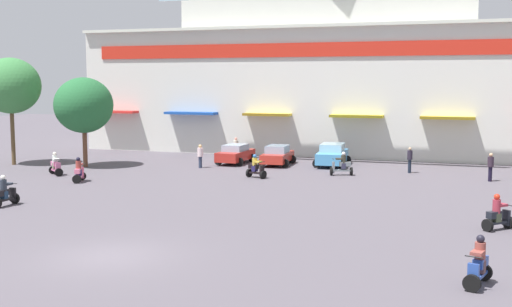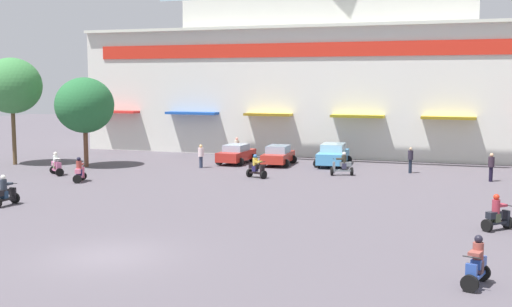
{
  "view_description": "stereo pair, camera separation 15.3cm",
  "coord_description": "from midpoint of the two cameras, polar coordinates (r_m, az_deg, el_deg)",
  "views": [
    {
      "loc": [
        11.84,
        -18.99,
        6.14
      ],
      "look_at": [
        0.85,
        13.39,
        2.19
      ],
      "focal_mm": 44.94,
      "sensor_mm": 36.0,
      "label": 1
    },
    {
      "loc": [
        11.98,
        -18.94,
        6.14
      ],
      "look_at": [
        0.85,
        13.39,
        2.19
      ],
      "focal_mm": 44.94,
      "sensor_mm": 36.0,
      "label": 2
    }
  ],
  "objects": [
    {
      "name": "pedestrian_1",
      "position": [
        50.21,
        -1.63,
        0.64
      ],
      "size": [
        0.5,
        0.5,
        1.65
      ],
      "color": "#1F334D",
      "rests_on": "ground"
    },
    {
      "name": "colonial_building",
      "position": [
        57.38,
        7.09,
        9.7
      ],
      "size": [
        41.11,
        19.35,
        22.03
      ],
      "color": "silver",
      "rests_on": "ground"
    },
    {
      "name": "pedestrian_2",
      "position": [
        43.4,
        13.68,
        -0.43
      ],
      "size": [
        0.48,
        0.48,
        1.71
      ],
      "color": "#19202F",
      "rests_on": "ground"
    },
    {
      "name": "pedestrian_0",
      "position": [
        41.22,
        20.3,
        -1.0
      ],
      "size": [
        0.41,
        0.41,
        1.74
      ],
      "color": "black",
      "rests_on": "ground"
    },
    {
      "name": "scooter_rider_6",
      "position": [
        40.14,
        0.14,
        -1.31
      ],
      "size": [
        1.4,
        0.95,
        1.49
      ],
      "color": "black",
      "rests_on": "ground"
    },
    {
      "name": "ground_plane",
      "position": [
        34.66,
        -1.42,
        -3.61
      ],
      "size": [
        128.0,
        128.0,
        0.0
      ],
      "primitive_type": "plane",
      "color": "#534D55"
    },
    {
      "name": "plaza_tree_0",
      "position": [
        46.61,
        -14.92,
        4.16
      ],
      "size": [
        4.02,
        4.3,
        6.31
      ],
      "color": "brown",
      "rests_on": "ground"
    },
    {
      "name": "scooter_rider_2",
      "position": [
        28.09,
        20.82,
        -5.19
      ],
      "size": [
        1.3,
        1.33,
        1.52
      ],
      "color": "black",
      "rests_on": "ground"
    },
    {
      "name": "parked_car_0",
      "position": [
        47.08,
        -1.68,
        -0.02
      ],
      "size": [
        2.34,
        3.99,
        1.41
      ],
      "color": "#AC2820",
      "rests_on": "ground"
    },
    {
      "name": "scooter_rider_0",
      "position": [
        20.46,
        19.25,
        -9.41
      ],
      "size": [
        0.88,
        1.53,
        1.55
      ],
      "color": "black",
      "rests_on": "ground"
    },
    {
      "name": "scooter_rider_1",
      "position": [
        40.02,
        -15.33,
        -1.56
      ],
      "size": [
        0.96,
        1.46,
        1.52
      ],
      "color": "black",
      "rests_on": "ground"
    },
    {
      "name": "scooter_rider_7",
      "position": [
        33.61,
        -21.3,
        -3.3
      ],
      "size": [
        0.52,
        1.42,
        1.55
      ],
      "color": "black",
      "rests_on": "ground"
    },
    {
      "name": "pedestrian_3",
      "position": [
        44.85,
        -4.83,
        -0.11
      ],
      "size": [
        0.43,
        0.43,
        1.64
      ],
      "color": "#2C334A",
      "rests_on": "ground"
    },
    {
      "name": "parked_car_1",
      "position": [
        46.2,
        2.08,
        -0.15
      ],
      "size": [
        2.41,
        3.97,
        1.43
      ],
      "color": "#B32D22",
      "rests_on": "ground"
    },
    {
      "name": "plaza_tree_2",
      "position": [
        49.33,
        -20.83,
        5.65
      ],
      "size": [
        4.35,
        4.04,
        7.71
      ],
      "color": "brown",
      "rests_on": "ground"
    },
    {
      "name": "parked_car_2",
      "position": [
        46.13,
        6.97,
        -0.11
      ],
      "size": [
        2.61,
        4.49,
        1.59
      ],
      "color": "#4793CA",
      "rests_on": "ground"
    },
    {
      "name": "scooter_rider_4",
      "position": [
        41.58,
        7.79,
        -1.07
      ],
      "size": [
        1.52,
        0.96,
        1.53
      ],
      "color": "black",
      "rests_on": "ground"
    },
    {
      "name": "scooter_rider_3",
      "position": [
        43.3,
        -17.26,
        -1.01
      ],
      "size": [
        1.48,
        1.31,
        1.51
      ],
      "color": "black",
      "rests_on": "ground"
    }
  ]
}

